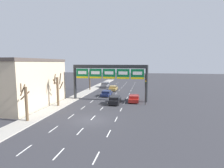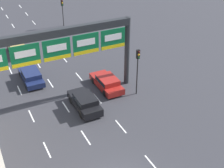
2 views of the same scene
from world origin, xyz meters
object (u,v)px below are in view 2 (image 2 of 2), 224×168
(car_gold, at_px, (17,49))
(car_black, at_px, (85,102))
(car_navy, at_px, (31,76))
(traffic_light_near_gantry, at_px, (138,63))
(sign_gantry, at_px, (56,48))
(car_red, at_px, (107,82))
(traffic_light_mid_block, at_px, (62,7))

(car_gold, relative_size, car_black, 0.96)
(car_navy, xyz_separation_m, traffic_light_near_gantry, (8.91, -7.30, 2.78))
(sign_gantry, height_order, car_red, sign_gantry)
(car_gold, xyz_separation_m, car_navy, (-0.15, -7.76, -0.05))
(car_red, height_order, traffic_light_near_gantry, traffic_light_near_gantry)
(car_red, bearing_deg, traffic_light_mid_block, 83.94)
(car_red, xyz_separation_m, car_black, (-3.46, -2.44, 0.05))
(car_navy, bearing_deg, sign_gantry, -71.21)
(car_gold, bearing_deg, traffic_light_mid_block, 40.00)
(sign_gantry, height_order, traffic_light_mid_block, sign_gantry)
(car_gold, bearing_deg, traffic_light_near_gantry, -59.84)
(sign_gantry, bearing_deg, car_black, -57.86)
(car_navy, distance_m, traffic_light_mid_block, 17.58)
(traffic_light_mid_block, bearing_deg, sign_gantry, -109.70)
(car_black, distance_m, traffic_light_near_gantry, 6.28)
(sign_gantry, height_order, car_black, sign_gantry)
(car_gold, height_order, car_navy, car_gold)
(car_red, distance_m, car_black, 4.24)
(sign_gantry, xyz_separation_m, traffic_light_near_gantry, (7.23, -2.38, -2.14))
(car_red, relative_size, traffic_light_mid_block, 1.15)
(car_black, xyz_separation_m, traffic_light_near_gantry, (5.67, 0.10, 2.69))
(sign_gantry, relative_size, car_black, 3.39)
(traffic_light_near_gantry, relative_size, traffic_light_mid_block, 1.18)
(sign_gantry, relative_size, car_gold, 3.55)
(sign_gantry, distance_m, car_navy, 7.15)
(car_red, xyz_separation_m, traffic_light_mid_block, (2.12, 20.00, 2.23))
(sign_gantry, distance_m, traffic_light_mid_block, 21.37)
(car_gold, bearing_deg, car_red, -62.78)
(car_black, height_order, traffic_light_near_gantry, traffic_light_near_gantry)
(car_black, bearing_deg, car_gold, 101.49)
(traffic_light_near_gantry, bearing_deg, car_gold, 120.16)
(car_black, bearing_deg, car_navy, 113.60)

